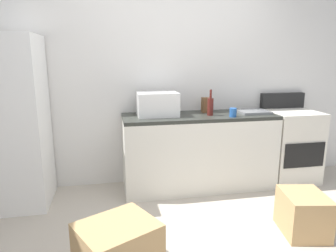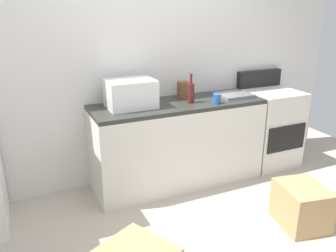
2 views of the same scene
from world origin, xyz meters
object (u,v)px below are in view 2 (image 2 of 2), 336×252
at_px(microwave, 131,94).
at_px(coffee_mug, 217,99).
at_px(stove_oven, 269,126).
at_px(cardboard_box_large, 301,206).
at_px(wine_bottle, 191,92).
at_px(knife_block, 183,90).

height_order(microwave, coffee_mug, microwave).
bearing_deg(stove_oven, cardboard_box_large, -116.67).
bearing_deg(wine_bottle, microwave, 171.13).
distance_m(microwave, wine_bottle, 0.61).
bearing_deg(coffee_mug, stove_oven, 13.05).
xyz_separation_m(wine_bottle, coffee_mug, (0.22, -0.14, -0.06)).
distance_m(knife_block, cardboard_box_large, 1.62).
height_order(stove_oven, microwave, microwave).
distance_m(stove_oven, cardboard_box_large, 1.34).
bearing_deg(cardboard_box_large, stove_oven, 63.33).
distance_m(microwave, cardboard_box_large, 1.85).
height_order(coffee_mug, knife_block, knife_block).
relative_size(stove_oven, cardboard_box_large, 2.53).
relative_size(coffee_mug, knife_block, 0.56).
relative_size(microwave, cardboard_box_large, 1.06).
bearing_deg(stove_oven, microwave, 179.05).
xyz_separation_m(coffee_mug, knife_block, (-0.21, 0.34, 0.04)).
distance_m(stove_oven, knife_block, 1.22).
xyz_separation_m(stove_oven, wine_bottle, (-1.11, -0.07, 0.54)).
distance_m(coffee_mug, cardboard_box_large, 1.27).
bearing_deg(cardboard_box_large, coffee_mug, 107.33).
bearing_deg(microwave, wine_bottle, -8.87).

